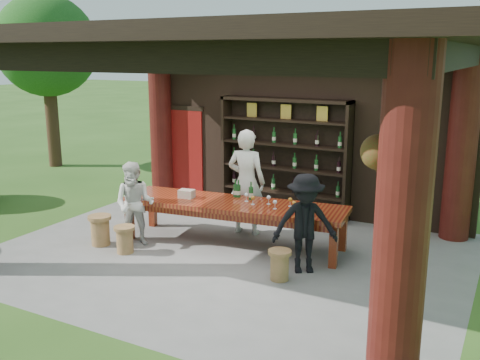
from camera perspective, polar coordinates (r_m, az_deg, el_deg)
The scene contains 14 objects.
ground at distance 8.81m, azimuth -1.23°, elevation -7.83°, with size 90.00×90.00×0.00m, color #2D5119.
pavilion at distance 8.66m, azimuth 0.01°, elevation 6.37°, with size 7.50×6.00×3.60m.
wine_shelf at distance 10.65m, azimuth 4.73°, elevation 2.42°, with size 2.66×0.40×2.34m.
tasting_table at distance 9.01m, azimuth -0.74°, elevation -3.06°, with size 3.92×1.42×0.75m.
stool_near_left at distance 8.96m, azimuth -12.19°, elevation -6.15°, with size 0.34×0.34×0.45m.
stool_near_right at distance 7.78m, azimuth 4.25°, elevation -8.95°, with size 0.34×0.34×0.45m.
stool_far_left at distance 9.40m, azimuth -14.69°, elevation -5.12°, with size 0.39×0.39×0.52m.
host at distance 9.53m, azimuth 0.69°, elevation -0.21°, with size 0.69×0.45×1.90m, color silver.
guest_woman at distance 9.18m, azimuth -11.16°, elevation -2.51°, with size 0.69×0.54×1.43m, color silver.
guest_man at distance 7.92m, azimuth 6.95°, elevation -4.65°, with size 0.97×0.56×1.50m, color black.
table_bottles at distance 9.21m, azimuth 0.17°, elevation -0.98°, with size 0.39×0.11×0.31m.
table_glasses at distance 8.76m, azimuth 3.31°, elevation -2.30°, with size 0.97×0.32×0.15m.
napkin_basket at distance 9.28m, azimuth -5.72°, elevation -1.47°, with size 0.26×0.18×0.14m, color #BF6672.
shrubs at distance 8.18m, azimuth 5.42°, elevation -5.37°, with size 14.16×8.02×1.36m.
Camera 1 is at (4.01, -7.17, 3.18)m, focal length 40.00 mm.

